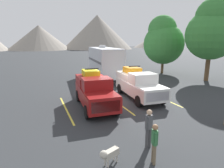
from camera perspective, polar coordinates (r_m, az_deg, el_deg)
The scene contains 13 objects.
ground_plane at distance 15.08m, azimuth 0.11°, elevation -4.51°, with size 240.00×240.00×0.00m, color #2D3033.
pickup_truck_a at distance 13.18m, azimuth -5.27°, elevation -1.84°, with size 2.39×5.36×2.59m.
pickup_truck_b at distance 15.38m, azimuth 7.86°, elevation 0.09°, with size 2.45×5.61×2.48m.
lot_stripe_a at distance 13.29m, azimuth -13.56°, elevation -7.32°, with size 0.12×5.50×0.01m, color gold.
lot_stripe_b at distance 14.28m, azimuth 1.53°, elevation -5.52°, with size 0.12×5.50×0.01m, color gold.
lot_stripe_c at distance 16.09m, azimuth 13.87°, elevation -3.75°, with size 0.12×5.50×0.01m, color gold.
camper_trailer_a at distance 22.67m, azimuth -2.20°, elevation 6.75°, with size 3.26×8.66×3.94m.
person_a at distance 7.46m, azimuth 12.58°, elevation -16.41°, with size 0.24×0.34×1.59m.
person_c at distance 8.38m, azimuth 10.94°, elevation -12.25°, with size 0.38×0.25×1.73m.
dog at distance 7.43m, azimuth -1.06°, elevation -20.24°, with size 0.90×0.52×0.70m.
tree_a at distance 27.44m, azimuth 15.09°, elevation 12.46°, with size 5.43×5.43×7.80m.
tree_b at distance 23.96m, azimuth 27.70°, elevation 14.08°, with size 5.45×5.45×8.93m.
mountain_ridge at distance 98.88m, azimuth -19.94°, elevation 13.95°, with size 143.11×36.40×17.55m.
Camera 1 is at (-5.49, -13.30, 4.54)m, focal length 30.56 mm.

